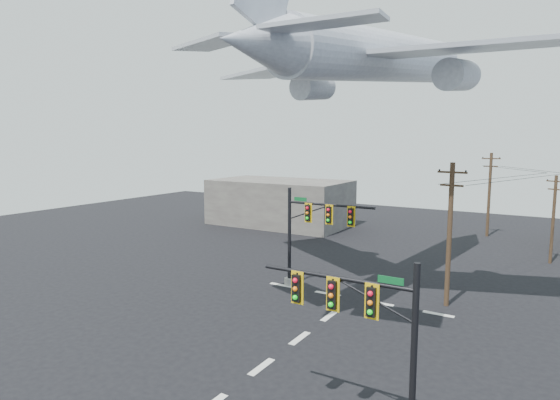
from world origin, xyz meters
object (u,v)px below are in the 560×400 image
Objects in this scene: signal_mast_far at (309,233)px; utility_pole_b at (553,218)px; utility_pole_c at (489,193)px; airliner at (380,57)px; utility_pole_a at (450,232)px; signal_mast_near at (371,338)px.

utility_pole_b is (15.74, 18.20, -0.08)m from signal_mast_far.
signal_mast_far is at bearing -108.26° from utility_pole_b.
utility_pole_c is (-6.73, 10.32, 0.90)m from utility_pole_b.
airliner is at bearing -103.55° from utility_pole_b.
utility_pole_a is at bearing -93.06° from airliner.
utility_pole_c is 28.97m from airliner.
utility_pole_c reaches higher than signal_mast_far.
signal_mast_near is 0.92× the size of signal_mast_far.
utility_pole_a is 26.93m from utility_pole_c.
utility_pole_a reaches higher than signal_mast_near.
signal_mast_near is 0.21× the size of airliner.
airliner is (-6.03, 17.46, 13.27)m from signal_mast_near.
utility_pole_c is at bearing -3.00° from airliner.
utility_pole_b reaches higher than signal_mast_far.
airliner is (-5.52, 1.00, 12.10)m from utility_pole_a.
utility_pole_c is at bearing 145.70° from utility_pole_b.
signal_mast_far is 0.94× the size of utility_pole_b.
airliner is at bearing 178.76° from utility_pole_a.
utility_pole_b is at bearing -28.95° from airliner.
airliner is at bearing -113.33° from utility_pole_c.
utility_pole_c is at bearing 72.47° from signal_mast_far.
utility_pole_a is 13.34m from airliner.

